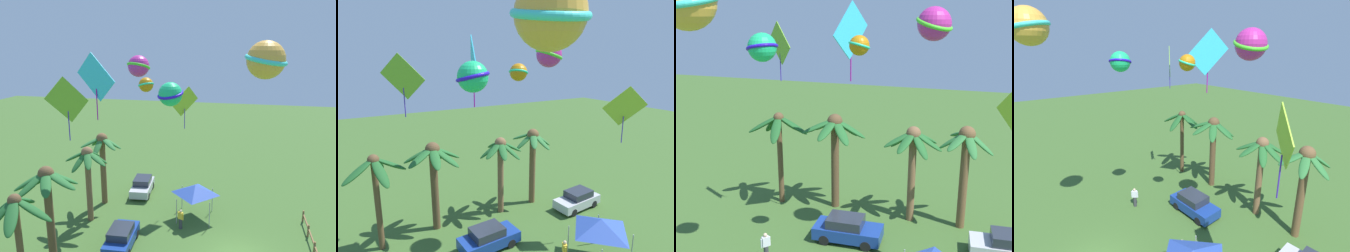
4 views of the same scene
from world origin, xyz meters
TOP-DOWN VIEW (x-y plane):
  - palm_tree_0 at (5.55, 11.78)m, footprint 3.32×3.45m
  - palm_tree_1 at (2.46, 11.71)m, footprint 3.66×3.75m
  - palm_tree_2 at (-6.55, 11.52)m, footprint 4.05×3.79m
  - palm_tree_3 at (-2.74, 12.03)m, footprint 4.19×4.27m
  - parked_car_0 at (8.19, 9.02)m, footprint 4.03×2.02m
  - parked_car_1 at (-0.54, 8.01)m, footprint 3.99×1.91m
  - spectator_0 at (-4.06, 4.80)m, footprint 0.42×0.45m
  - kite_ball_0 at (-3.11, -0.79)m, footprint 2.69×2.70m
  - kite_ball_2 at (-3.18, 3.96)m, footprint 1.98×1.98m
  - kite_ball_3 at (3.78, 7.81)m, footprint 2.30×2.31m
  - kite_ball_4 at (0.56, 6.35)m, footprint 1.48×1.48m
  - kite_diamond_5 at (-4.92, 8.98)m, footprint 2.00×1.42m
  - kite_diamond_6 at (-0.76, 9.23)m, footprint 1.03×2.93m

SIDE VIEW (x-z plane):
  - parked_car_0 at x=8.19m, z-range 0.00..1.51m
  - parked_car_1 at x=-0.54m, z-range 0.00..1.51m
  - spectator_0 at x=-4.06m, z-range 0.02..1.61m
  - palm_tree_1 at x=2.46m, z-range 1.53..7.73m
  - palm_tree_0 at x=5.55m, z-range 1.44..7.92m
  - palm_tree_3 at x=-2.74m, z-range 1.63..8.13m
  - palm_tree_2 at x=-6.55m, z-range 1.72..8.15m
  - kite_diamond_5 at x=-4.92m, z-range 9.44..12.80m
  - kite_ball_2 at x=-3.18m, z-range 10.71..11.99m
  - kite_ball_4 at x=0.56m, z-range 10.88..11.83m
  - kite_diamond_6 at x=-0.76m, z-range 9.71..14.00m
  - kite_ball_3 at x=3.78m, z-range 11.52..13.12m
  - kite_ball_0 at x=-3.11m, z-range 12.23..14.13m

